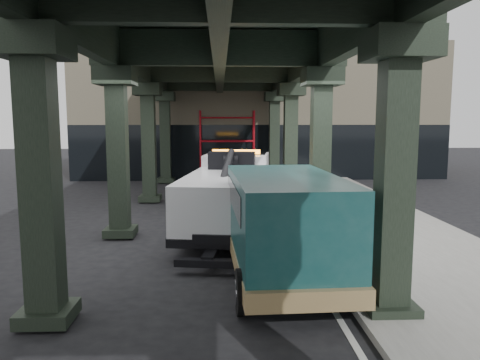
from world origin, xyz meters
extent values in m
plane|color=black|center=(0.00, 0.00, 0.00)|extent=(90.00, 90.00, 0.00)
cube|color=gray|center=(4.50, 2.00, 0.07)|extent=(5.00, 40.00, 0.15)
cube|color=silver|center=(1.70, 2.00, 0.01)|extent=(0.12, 38.00, 0.01)
cube|color=black|center=(2.60, -4.00, 2.50)|extent=(0.55, 0.55, 5.00)
cube|color=black|center=(2.60, -4.00, 4.75)|extent=(1.10, 1.10, 0.50)
cube|color=black|center=(2.60, -4.00, 0.18)|extent=(0.90, 0.90, 0.24)
cube|color=black|center=(2.60, 2.00, 2.50)|extent=(0.55, 0.55, 5.00)
cube|color=black|center=(2.60, 2.00, 4.75)|extent=(1.10, 1.10, 0.50)
cube|color=black|center=(2.60, 2.00, 0.18)|extent=(0.90, 0.90, 0.24)
cube|color=black|center=(2.60, 8.00, 2.50)|extent=(0.55, 0.55, 5.00)
cube|color=black|center=(2.60, 8.00, 4.75)|extent=(1.10, 1.10, 0.50)
cube|color=black|center=(2.60, 8.00, 0.18)|extent=(0.90, 0.90, 0.24)
cube|color=black|center=(2.60, 14.00, 2.50)|extent=(0.55, 0.55, 5.00)
cube|color=black|center=(2.60, 14.00, 4.75)|extent=(1.10, 1.10, 0.50)
cube|color=black|center=(2.60, 14.00, 0.18)|extent=(0.90, 0.90, 0.24)
cube|color=black|center=(-3.40, -4.00, 2.50)|extent=(0.55, 0.55, 5.00)
cube|color=black|center=(-3.40, -4.00, 4.75)|extent=(1.10, 1.10, 0.50)
cube|color=black|center=(-3.40, -4.00, 0.18)|extent=(0.90, 0.90, 0.24)
cube|color=black|center=(-3.40, 2.00, 2.50)|extent=(0.55, 0.55, 5.00)
cube|color=black|center=(-3.40, 2.00, 4.75)|extent=(1.10, 1.10, 0.50)
cube|color=black|center=(-3.40, 2.00, 0.18)|extent=(0.90, 0.90, 0.24)
cube|color=black|center=(-3.40, 8.00, 2.50)|extent=(0.55, 0.55, 5.00)
cube|color=black|center=(-3.40, 8.00, 4.75)|extent=(1.10, 1.10, 0.50)
cube|color=black|center=(-3.40, 8.00, 0.18)|extent=(0.90, 0.90, 0.24)
cube|color=black|center=(-3.40, 14.00, 2.50)|extent=(0.55, 0.55, 5.00)
cube|color=black|center=(-3.40, 14.00, 4.75)|extent=(1.10, 1.10, 0.50)
cube|color=black|center=(-3.40, 14.00, 0.18)|extent=(0.90, 0.90, 0.24)
cube|color=black|center=(2.60, 2.00, 5.55)|extent=(0.35, 32.00, 1.10)
cube|color=black|center=(-3.40, 2.00, 5.55)|extent=(0.35, 32.00, 1.10)
cube|color=black|center=(-0.40, 2.00, 5.55)|extent=(0.35, 32.00, 1.10)
cube|color=black|center=(-0.40, 2.00, 6.25)|extent=(7.40, 32.00, 0.30)
cube|color=#C6B793|center=(2.00, 20.00, 4.00)|extent=(22.00, 10.00, 8.00)
cylinder|color=#AC0D18|center=(-1.50, 14.90, 2.00)|extent=(0.08, 0.08, 4.00)
cylinder|color=#AC0D18|center=(-1.50, 14.10, 2.00)|extent=(0.08, 0.08, 4.00)
cylinder|color=#AC0D18|center=(1.50, 14.90, 2.00)|extent=(0.08, 0.08, 4.00)
cylinder|color=#AC0D18|center=(1.50, 14.10, 2.00)|extent=(0.08, 0.08, 4.00)
cylinder|color=#AC0D18|center=(0.00, 14.90, 1.00)|extent=(3.00, 0.08, 0.08)
cylinder|color=#AC0D18|center=(0.00, 14.90, 2.30)|extent=(3.00, 0.08, 0.08)
cylinder|color=#AC0D18|center=(0.00, 14.90, 3.60)|extent=(3.00, 0.08, 0.08)
cube|color=black|center=(-0.13, 2.50, 0.65)|extent=(1.91, 7.05, 0.23)
cube|color=white|center=(0.20, 4.85, 1.44)|extent=(2.48, 2.52, 1.68)
cube|color=white|center=(0.34, 5.82, 0.98)|extent=(2.26, 0.95, 0.84)
cube|color=black|center=(0.24, 5.08, 1.91)|extent=(2.20, 1.49, 0.79)
cube|color=white|center=(-0.28, 1.44, 1.26)|extent=(2.87, 4.93, 1.30)
cube|color=orange|center=(0.18, 4.67, 2.38)|extent=(1.70, 0.49, 0.15)
cube|color=black|center=(-0.02, 3.28, 2.19)|extent=(1.55, 0.76, 0.56)
cylinder|color=black|center=(-0.26, 1.62, 1.96)|extent=(0.68, 3.26, 1.25)
cube|color=black|center=(-0.62, -0.91, 0.33)|extent=(0.46, 1.33, 0.17)
cube|color=black|center=(-0.71, -1.56, 0.28)|extent=(1.51, 0.44, 0.17)
cylinder|color=black|center=(-0.77, 5.27, 0.51)|extent=(0.47, 1.06, 1.02)
cylinder|color=silver|center=(-0.77, 5.27, 0.51)|extent=(0.44, 0.61, 0.56)
cylinder|color=black|center=(1.26, 4.99, 0.51)|extent=(0.47, 1.06, 1.02)
cylinder|color=silver|center=(1.26, 4.99, 0.51)|extent=(0.44, 0.61, 0.56)
cylinder|color=black|center=(-1.21, 2.23, 0.51)|extent=(0.47, 1.06, 1.02)
cylinder|color=silver|center=(-1.21, 2.23, 0.51)|extent=(0.44, 0.61, 0.56)
cylinder|color=black|center=(0.82, 1.94, 0.51)|extent=(0.47, 1.06, 1.02)
cylinder|color=silver|center=(0.82, 1.94, 0.51)|extent=(0.44, 0.61, 0.56)
cylinder|color=black|center=(-1.38, 1.03, 0.51)|extent=(0.47, 1.06, 1.02)
cylinder|color=silver|center=(-1.38, 1.03, 0.51)|extent=(0.44, 0.61, 0.56)
cylinder|color=black|center=(0.65, 0.74, 0.51)|extent=(0.47, 1.06, 1.02)
cylinder|color=silver|center=(0.65, 0.74, 0.51)|extent=(0.44, 0.61, 0.56)
cube|color=#103B3B|center=(0.85, 0.58, 0.96)|extent=(2.12, 1.20, 0.91)
cube|color=#103B3B|center=(0.97, -2.21, 1.37)|extent=(2.32, 4.64, 1.97)
cube|color=olive|center=(0.95, -1.80, 0.56)|extent=(2.41, 5.76, 0.35)
cube|color=black|center=(0.86, 0.17, 1.77)|extent=(1.99, 0.52, 0.84)
cube|color=black|center=(0.95, -1.90, 1.87)|extent=(2.31, 3.73, 0.56)
cube|color=silver|center=(0.82, 1.11, 0.56)|extent=(2.03, 0.21, 0.30)
cylinder|color=black|center=(-0.16, 0.48, 0.43)|extent=(0.32, 0.86, 0.85)
cylinder|color=silver|center=(-0.16, 0.48, 0.43)|extent=(0.34, 0.48, 0.47)
cylinder|color=black|center=(1.86, 0.57, 0.43)|extent=(0.32, 0.86, 0.85)
cylinder|color=silver|center=(1.86, 0.57, 0.43)|extent=(0.34, 0.48, 0.47)
cylinder|color=black|center=(0.02, -3.77, 0.43)|extent=(0.32, 0.86, 0.85)
cylinder|color=silver|center=(0.02, -3.77, 0.43)|extent=(0.34, 0.48, 0.47)
cylinder|color=black|center=(2.04, -3.68, 0.43)|extent=(0.32, 0.86, 0.85)
cylinder|color=silver|center=(2.04, -3.68, 0.43)|extent=(0.34, 0.48, 0.47)
camera|label=1|loc=(-0.40, -11.86, 3.52)|focal=35.00mm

